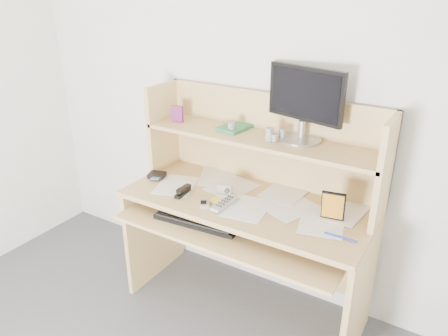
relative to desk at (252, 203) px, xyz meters
The scene contains 19 objects.
back_wall 0.60m from the desk, 90.00° to the left, with size 3.60×0.04×2.50m, color white.
desk is the anchor object (origin of this frame).
paper_clutter 0.10m from the desk, 90.00° to the right, with size 1.32×0.54×0.01m, color silver.
keyboard 0.33m from the desk, 124.94° to the right, with size 0.50×0.22×0.03m.
tv_remote 0.22m from the desk, 108.68° to the right, with size 0.05×0.20×0.02m, color #9F9E99.
flip_phone 0.31m from the desk, 122.13° to the right, with size 0.05×0.10×0.02m, color #B6B6B9.
stapler 0.41m from the desk, 148.79° to the right, with size 0.04×0.13×0.04m, color black.
wallet 0.63m from the desk, behind, with size 0.10×0.08×0.03m, color black.
sticky_note_pad 0.23m from the desk, 125.96° to the right, with size 0.08×0.08×0.01m, color gold.
digital_camera 0.18m from the desk, 152.75° to the right, with size 0.09×0.03×0.05m, color silver.
game_case 0.51m from the desk, ahead, with size 0.12×0.01×0.17m, color black.
blue_pen 0.61m from the desk, 18.39° to the right, with size 0.01×0.01×0.16m, color #162AA8.
card_box 0.71m from the desk, behind, with size 0.07×0.02×0.10m, color maroon.
shelf_book 0.45m from the desk, 149.21° to the left, with size 0.14×0.19×0.02m, color #2F7648.
chip_stack_a 0.46m from the desk, 161.40° to the left, with size 0.04×0.04×0.06m, color black.
chip_stack_b 0.44m from the desk, 38.90° to the left, with size 0.04×0.04×0.06m, color silver.
chip_stack_c 0.42m from the desk, 21.43° to the left, with size 0.04×0.04×0.04m, color black.
chip_stack_d 0.43m from the desk, 24.87° to the left, with size 0.04×0.04×0.07m, color silver.
monitor 0.65m from the desk, 35.09° to the left, with size 0.45×0.23×0.40m.
Camera 1 is at (1.03, -0.44, 1.89)m, focal length 35.00 mm.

